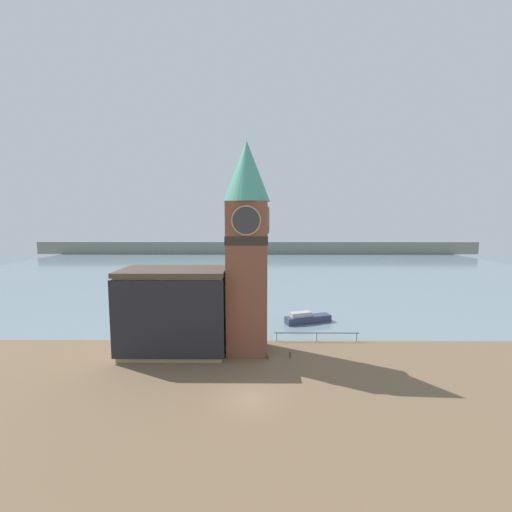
{
  "coord_description": "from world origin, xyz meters",
  "views": [
    {
      "loc": [
        0.66,
        -26.68,
        14.85
      ],
      "look_at": [
        0.41,
        7.65,
        10.99
      ],
      "focal_mm": 24.0,
      "sensor_mm": 36.0,
      "label": 1
    }
  ],
  "objects_px": {
    "pier_building": "(174,311)",
    "mooring_bollard_far": "(290,354)",
    "mooring_bollard_near": "(268,356)",
    "clock_tower": "(247,243)",
    "boat_near": "(307,318)"
  },
  "relations": [
    {
      "from": "pier_building",
      "to": "mooring_bollard_far",
      "type": "bearing_deg",
      "value": -5.97
    },
    {
      "from": "pier_building",
      "to": "mooring_bollard_near",
      "type": "distance_m",
      "value": 11.28
    },
    {
      "from": "clock_tower",
      "to": "mooring_bollard_near",
      "type": "xyz_separation_m",
      "value": [
        2.24,
        -2.28,
        -11.83
      ]
    },
    {
      "from": "clock_tower",
      "to": "mooring_bollard_near",
      "type": "height_order",
      "value": "clock_tower"
    },
    {
      "from": "clock_tower",
      "to": "mooring_bollard_far",
      "type": "relative_size",
      "value": 36.06
    },
    {
      "from": "clock_tower",
      "to": "mooring_bollard_far",
      "type": "bearing_deg",
      "value": -19.75
    },
    {
      "from": "mooring_bollard_far",
      "to": "clock_tower",
      "type": "bearing_deg",
      "value": 160.25
    },
    {
      "from": "pier_building",
      "to": "mooring_bollard_near",
      "type": "height_order",
      "value": "pier_building"
    },
    {
      "from": "boat_near",
      "to": "mooring_bollard_near",
      "type": "bearing_deg",
      "value": -133.81
    },
    {
      "from": "mooring_bollard_near",
      "to": "mooring_bollard_far",
      "type": "bearing_deg",
      "value": 14.44
    },
    {
      "from": "mooring_bollard_near",
      "to": "mooring_bollard_far",
      "type": "relative_size",
      "value": 0.98
    },
    {
      "from": "mooring_bollard_far",
      "to": "mooring_bollard_near",
      "type": "bearing_deg",
      "value": -165.56
    },
    {
      "from": "clock_tower",
      "to": "pier_building",
      "type": "relative_size",
      "value": 2.0
    },
    {
      "from": "boat_near",
      "to": "mooring_bollard_far",
      "type": "height_order",
      "value": "boat_near"
    },
    {
      "from": "clock_tower",
      "to": "mooring_bollard_near",
      "type": "relative_size",
      "value": 36.84
    }
  ]
}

